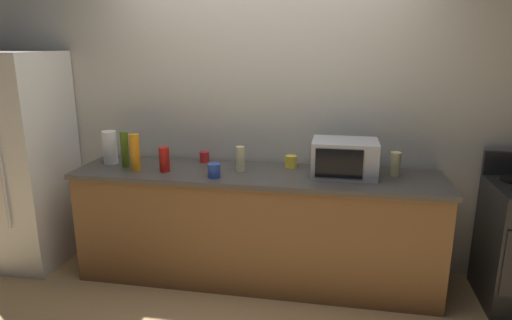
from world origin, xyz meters
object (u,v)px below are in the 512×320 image
at_px(bottle_hand_soap, 240,159).
at_px(microwave, 344,158).
at_px(bottle_vinegar, 395,164).
at_px(mug_red, 204,157).
at_px(bottle_hot_sauce, 164,159).
at_px(bottle_olive_oil, 125,149).
at_px(mug_yellow, 291,162).
at_px(bottle_dish_soap, 135,152).
at_px(paper_towel_roll, 110,147).
at_px(refrigerator, 19,160).
at_px(mug_blue, 214,171).

bearing_deg(bottle_hand_soap, microwave, 1.86).
bearing_deg(bottle_vinegar, mug_red, 175.49).
relative_size(bottle_hot_sauce, mug_red, 2.19).
height_order(bottle_vinegar, bottle_olive_oil, bottle_olive_oil).
height_order(mug_red, mug_yellow, mug_yellow).
bearing_deg(bottle_dish_soap, paper_towel_roll, 151.86).
distance_m(bottle_hand_soap, bottle_vinegar, 1.17).
distance_m(paper_towel_roll, bottle_olive_oil, 0.19).
xyz_separation_m(refrigerator, microwave, (2.71, 0.05, 0.13)).
xyz_separation_m(paper_towel_roll, bottle_vinegar, (2.27, 0.06, -0.04)).
relative_size(bottle_hot_sauce, mug_blue, 1.84).
distance_m(bottle_hot_sauce, bottle_olive_oil, 0.37).
relative_size(bottle_dish_soap, mug_yellow, 3.03).
bearing_deg(refrigerator, paper_towel_roll, 3.50).
xyz_separation_m(mug_red, mug_blue, (0.20, -0.41, 0.01)).
bearing_deg(bottle_olive_oil, mug_red, 23.81).
distance_m(microwave, paper_towel_roll, 1.89).
bearing_deg(mug_blue, bottle_hand_soap, 51.86).
bearing_deg(mug_yellow, bottle_olive_oil, -170.28).
distance_m(mug_red, mug_yellow, 0.73).
height_order(refrigerator, bottle_dish_soap, refrigerator).
distance_m(bottle_olive_oil, mug_red, 0.64).
height_order(bottle_hand_soap, bottle_olive_oil, bottle_olive_oil).
height_order(paper_towel_roll, bottle_olive_oil, bottle_olive_oil).
relative_size(paper_towel_roll, bottle_dish_soap, 0.94).
height_order(microwave, paper_towel_roll, same).
bearing_deg(mug_yellow, bottle_hand_soap, -155.05).
distance_m(refrigerator, mug_red, 1.59).
relative_size(bottle_dish_soap, mug_blue, 2.76).
height_order(microwave, bottle_dish_soap, bottle_dish_soap).
bearing_deg(bottle_dish_soap, bottle_olive_oil, 147.34).
xyz_separation_m(mug_red, mug_yellow, (0.73, -0.03, 0.00)).
bearing_deg(bottle_hot_sauce, refrigerator, 175.86).
distance_m(refrigerator, paper_towel_roll, 0.83).
xyz_separation_m(bottle_hot_sauce, bottle_vinegar, (1.74, 0.21, -0.01)).
bearing_deg(bottle_hot_sauce, paper_towel_roll, 164.36).
relative_size(paper_towel_roll, mug_red, 3.07).
bearing_deg(mug_blue, mug_yellow, 35.12).
bearing_deg(refrigerator, mug_blue, -5.71).
relative_size(microwave, paper_towel_roll, 1.78).
relative_size(bottle_vinegar, mug_red, 2.06).
xyz_separation_m(refrigerator, bottle_dish_soap, (1.12, -0.11, 0.14)).
xyz_separation_m(bottle_dish_soap, bottle_hot_sauce, (0.23, 0.01, -0.05)).
distance_m(bottle_hand_soap, mug_yellow, 0.42).
bearing_deg(paper_towel_roll, bottle_olive_oil, -24.54).
distance_m(paper_towel_roll, bottle_vinegar, 2.27).
height_order(refrigerator, bottle_hot_sauce, refrigerator).
xyz_separation_m(bottle_dish_soap, bottle_vinegar, (1.97, 0.22, -0.05)).
bearing_deg(microwave, bottle_hot_sauce, -173.90).
relative_size(bottle_hand_soap, bottle_olive_oil, 0.68).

